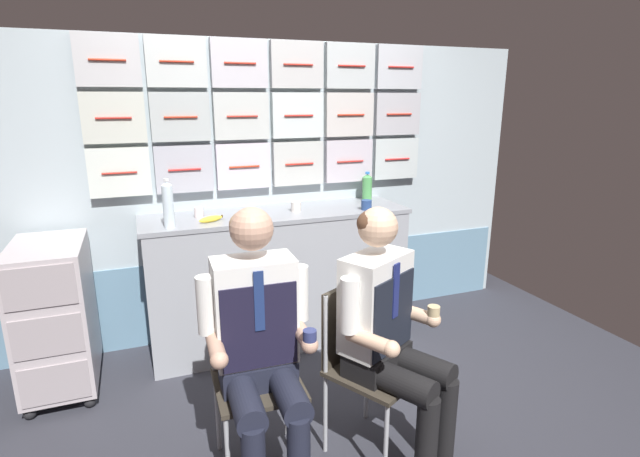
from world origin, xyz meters
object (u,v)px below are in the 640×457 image
(water_bottle_clear, at_px, (168,205))
(espresso_cup_small, at_px, (366,205))
(service_trolley, at_px, (55,314))
(folding_chair_right, at_px, (361,349))
(crew_member_right, at_px, (390,327))
(folding_chair_left, at_px, (254,358))
(snack_banana, at_px, (211,219))
(crew_member_left, at_px, (259,338))

(water_bottle_clear, relative_size, espresso_cup_small, 4.04)
(service_trolley, relative_size, espresso_cup_small, 12.37)
(folding_chair_right, relative_size, crew_member_right, 0.67)
(folding_chair_left, relative_size, snack_banana, 4.99)
(folding_chair_right, distance_m, water_bottle_clear, 1.46)
(service_trolley, height_order, water_bottle_clear, water_bottle_clear)
(crew_member_left, relative_size, folding_chair_right, 1.52)
(folding_chair_right, height_order, espresso_cup_small, espresso_cup_small)
(water_bottle_clear, height_order, snack_banana, water_bottle_clear)
(crew_member_left, height_order, snack_banana, crew_member_left)
(folding_chair_left, relative_size, folding_chair_right, 1.00)
(crew_member_right, bearing_deg, service_trolley, 142.06)
(folding_chair_left, xyz_separation_m, espresso_cup_small, (1.07, 0.96, 0.49))
(folding_chair_left, distance_m, espresso_cup_small, 1.51)
(service_trolley, relative_size, water_bottle_clear, 3.06)
(espresso_cup_small, bearing_deg, crew_member_right, -110.98)
(crew_member_right, xyz_separation_m, espresso_cup_small, (0.46, 1.21, 0.31))
(folding_chair_right, xyz_separation_m, crew_member_right, (0.08, -0.14, 0.17))
(crew_member_left, relative_size, espresso_cup_small, 17.19)
(espresso_cup_small, relative_size, snack_banana, 0.44)
(folding_chair_right, xyz_separation_m, espresso_cup_small, (0.54, 1.07, 0.49))
(folding_chair_left, distance_m, water_bottle_clear, 1.15)
(crew_member_left, distance_m, crew_member_right, 0.62)
(crew_member_left, distance_m, water_bottle_clear, 1.21)
(snack_banana, bearing_deg, folding_chair_right, -63.36)
(folding_chair_left, bearing_deg, snack_banana, 91.56)
(folding_chair_left, xyz_separation_m, crew_member_left, (-0.01, -0.16, 0.19))
(folding_chair_right, distance_m, espresso_cup_small, 1.29)
(folding_chair_left, height_order, espresso_cup_small, espresso_cup_small)
(water_bottle_clear, height_order, espresso_cup_small, water_bottle_clear)
(folding_chair_left, bearing_deg, folding_chair_right, -11.55)
(crew_member_left, bearing_deg, service_trolley, 130.41)
(folding_chair_left, xyz_separation_m, snack_banana, (-0.03, 1.00, 0.47))
(crew_member_right, distance_m, espresso_cup_small, 1.33)
(folding_chair_right, relative_size, water_bottle_clear, 2.81)
(crew_member_right, xyz_separation_m, water_bottle_clear, (-0.89, 1.19, 0.42))
(service_trolley, xyz_separation_m, crew_member_left, (0.98, -1.15, 0.22))
(crew_member_left, xyz_separation_m, crew_member_right, (0.61, -0.09, -0.02))
(folding_chair_right, height_order, snack_banana, snack_banana)
(crew_member_right, relative_size, snack_banana, 7.42)
(water_bottle_clear, xyz_separation_m, espresso_cup_small, (1.35, 0.01, -0.11))
(service_trolley, height_order, crew_member_right, crew_member_right)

